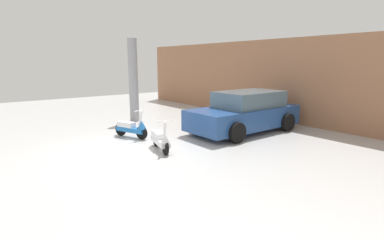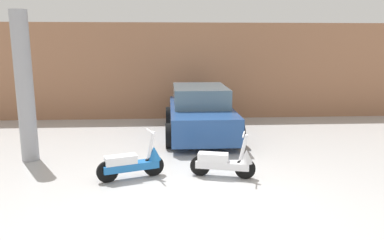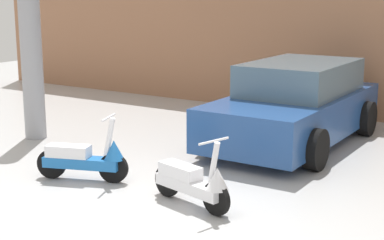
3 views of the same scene
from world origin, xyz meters
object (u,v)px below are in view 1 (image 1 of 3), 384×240
at_px(scooter_front_left, 132,128).
at_px(car_rear_left, 245,112).
at_px(scooter_front_right, 161,139).
at_px(support_column_side, 133,81).

xyz_separation_m(scooter_front_left, car_rear_left, (1.67, 3.69, 0.35)).
relative_size(scooter_front_right, support_column_side, 0.38).
xyz_separation_m(scooter_front_right, car_rear_left, (-0.21, 3.73, 0.36)).
height_order(scooter_front_right, car_rear_left, car_rear_left).
bearing_deg(car_rear_left, scooter_front_right, 3.04).
bearing_deg(car_rear_left, support_column_side, -61.93).
height_order(car_rear_left, support_column_side, support_column_side).
distance_m(scooter_front_left, car_rear_left, 4.06).
relative_size(car_rear_left, support_column_side, 1.24).
xyz_separation_m(scooter_front_right, support_column_side, (-4.45, 1.46, 1.39)).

